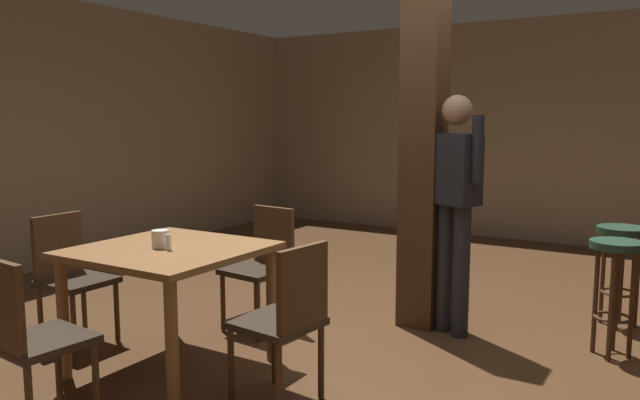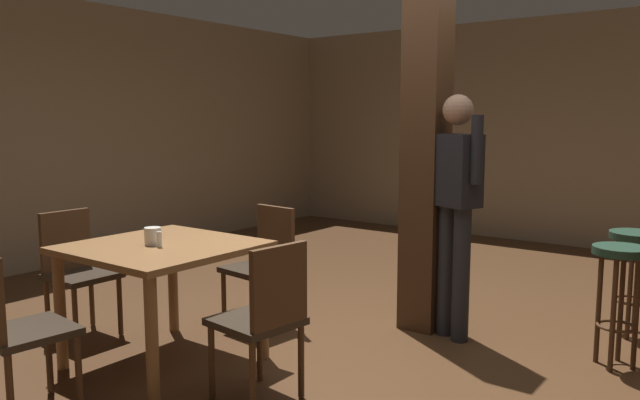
{
  "view_description": "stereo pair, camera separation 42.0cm",
  "coord_description": "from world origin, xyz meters",
  "px_view_note": "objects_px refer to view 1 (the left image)",
  "views": [
    {
      "loc": [
        1.79,
        -3.66,
        1.55
      ],
      "look_at": [
        -0.55,
        0.18,
        0.97
      ],
      "focal_mm": 35.0,
      "sensor_mm": 36.0,
      "label": 1
    },
    {
      "loc": [
        2.14,
        -3.42,
        1.55
      ],
      "look_at": [
        -0.55,
        0.18,
        0.97
      ],
      "focal_mm": 35.0,
      "sensor_mm": 36.0,
      "label": 2
    }
  ],
  "objects_px": {
    "chair_east": "(287,315)",
    "bar_stool_mid": "(621,251)",
    "bar_stool_near": "(615,271)",
    "dining_table": "(170,266)",
    "chair_north": "(263,261)",
    "standing_person": "(455,197)",
    "chair_south": "(27,334)",
    "chair_west": "(70,272)",
    "napkin_cup": "(160,239)",
    "salt_shaker": "(169,242)"
  },
  "relations": [
    {
      "from": "bar_stool_near",
      "to": "bar_stool_mid",
      "type": "height_order",
      "value": "bar_stool_near"
    },
    {
      "from": "chair_north",
      "to": "bar_stool_near",
      "type": "height_order",
      "value": "chair_north"
    },
    {
      "from": "napkin_cup",
      "to": "standing_person",
      "type": "bearing_deg",
      "value": 51.02
    },
    {
      "from": "dining_table",
      "to": "chair_north",
      "type": "distance_m",
      "value": 0.95
    },
    {
      "from": "chair_north",
      "to": "bar_stool_mid",
      "type": "distance_m",
      "value": 2.68
    },
    {
      "from": "napkin_cup",
      "to": "salt_shaker",
      "type": "distance_m",
      "value": 0.1
    },
    {
      "from": "chair_north",
      "to": "napkin_cup",
      "type": "distance_m",
      "value": 1.04
    },
    {
      "from": "chair_west",
      "to": "chair_north",
      "type": "xyz_separation_m",
      "value": [
        0.94,
        0.96,
        0.0
      ]
    },
    {
      "from": "standing_person",
      "to": "bar_stool_mid",
      "type": "xyz_separation_m",
      "value": [
        1.01,
        0.83,
        -0.43
      ]
    },
    {
      "from": "chair_west",
      "to": "chair_east",
      "type": "bearing_deg",
      "value": -0.3
    },
    {
      "from": "chair_south",
      "to": "salt_shaker",
      "type": "height_order",
      "value": "chair_south"
    },
    {
      "from": "dining_table",
      "to": "chair_west",
      "type": "relative_size",
      "value": 1.15
    },
    {
      "from": "napkin_cup",
      "to": "salt_shaker",
      "type": "xyz_separation_m",
      "value": [
        0.09,
        -0.03,
        -0.01
      ]
    },
    {
      "from": "dining_table",
      "to": "bar_stool_near",
      "type": "relative_size",
      "value": 1.33
    },
    {
      "from": "bar_stool_mid",
      "to": "salt_shaker",
      "type": "bearing_deg",
      "value": -132.09
    },
    {
      "from": "chair_south",
      "to": "chair_north",
      "type": "xyz_separation_m",
      "value": [
        0.04,
        1.88,
        0.0
      ]
    },
    {
      "from": "dining_table",
      "to": "standing_person",
      "type": "distance_m",
      "value": 2.02
    },
    {
      "from": "chair_west",
      "to": "bar_stool_mid",
      "type": "relative_size",
      "value": 1.18
    },
    {
      "from": "chair_north",
      "to": "bar_stool_mid",
      "type": "xyz_separation_m",
      "value": [
        2.26,
        1.43,
        0.06
      ]
    },
    {
      "from": "chair_north",
      "to": "standing_person",
      "type": "relative_size",
      "value": 0.52
    },
    {
      "from": "standing_person",
      "to": "bar_stool_near",
      "type": "bearing_deg",
      "value": 7.33
    },
    {
      "from": "dining_table",
      "to": "standing_person",
      "type": "relative_size",
      "value": 0.6
    },
    {
      "from": "chair_south",
      "to": "salt_shaker",
      "type": "xyz_separation_m",
      "value": [
        0.1,
        0.87,
        0.32
      ]
    },
    {
      "from": "chair_west",
      "to": "salt_shaker",
      "type": "xyz_separation_m",
      "value": [
        0.99,
        -0.04,
        0.32
      ]
    },
    {
      "from": "napkin_cup",
      "to": "bar_stool_mid",
      "type": "distance_m",
      "value": 3.35
    },
    {
      "from": "chair_east",
      "to": "standing_person",
      "type": "bearing_deg",
      "value": 76.82
    },
    {
      "from": "chair_east",
      "to": "bar_stool_mid",
      "type": "height_order",
      "value": "chair_east"
    },
    {
      "from": "chair_west",
      "to": "bar_stool_mid",
      "type": "bearing_deg",
      "value": 36.86
    },
    {
      "from": "dining_table",
      "to": "salt_shaker",
      "type": "height_order",
      "value": "salt_shaker"
    },
    {
      "from": "chair_north",
      "to": "bar_stool_near",
      "type": "bearing_deg",
      "value": 17.91
    },
    {
      "from": "chair_east",
      "to": "standing_person",
      "type": "height_order",
      "value": "standing_person"
    },
    {
      "from": "chair_west",
      "to": "chair_north",
      "type": "height_order",
      "value": "same"
    },
    {
      "from": "bar_stool_near",
      "to": "salt_shaker",
      "type": "bearing_deg",
      "value": -142.02
    },
    {
      "from": "chair_west",
      "to": "standing_person",
      "type": "height_order",
      "value": "standing_person"
    },
    {
      "from": "chair_west",
      "to": "salt_shaker",
      "type": "relative_size",
      "value": 9.2
    },
    {
      "from": "chair_east",
      "to": "bar_stool_mid",
      "type": "bearing_deg",
      "value": 60.11
    },
    {
      "from": "chair_east",
      "to": "standing_person",
      "type": "distance_m",
      "value": 1.7
    },
    {
      "from": "napkin_cup",
      "to": "bar_stool_near",
      "type": "xyz_separation_m",
      "value": [
        2.33,
        1.72,
        -0.26
      ]
    },
    {
      "from": "dining_table",
      "to": "bar_stool_near",
      "type": "distance_m",
      "value": 2.85
    },
    {
      "from": "chair_north",
      "to": "bar_stool_mid",
      "type": "bearing_deg",
      "value": 32.41
    },
    {
      "from": "napkin_cup",
      "to": "bar_stool_near",
      "type": "distance_m",
      "value": 2.91
    },
    {
      "from": "chair_south",
      "to": "salt_shaker",
      "type": "distance_m",
      "value": 0.93
    },
    {
      "from": "bar_stool_mid",
      "to": "standing_person",
      "type": "bearing_deg",
      "value": -140.76
    },
    {
      "from": "chair_west",
      "to": "chair_north",
      "type": "bearing_deg",
      "value": 45.72
    },
    {
      "from": "dining_table",
      "to": "chair_north",
      "type": "height_order",
      "value": "chair_north"
    },
    {
      "from": "chair_east",
      "to": "salt_shaker",
      "type": "relative_size",
      "value": 9.2
    },
    {
      "from": "chair_east",
      "to": "bar_stool_near",
      "type": "distance_m",
      "value": 2.22
    },
    {
      "from": "dining_table",
      "to": "napkin_cup",
      "type": "relative_size",
      "value": 9.38
    },
    {
      "from": "chair_south",
      "to": "chair_west",
      "type": "distance_m",
      "value": 1.28
    },
    {
      "from": "chair_south",
      "to": "dining_table",
      "type": "bearing_deg",
      "value": 88.4
    }
  ]
}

